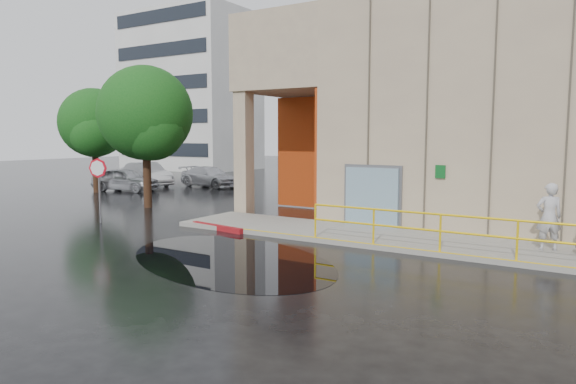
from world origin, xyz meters
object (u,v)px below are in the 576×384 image
Objects in this scene: red_curb at (217,227)px; tree_near at (147,117)px; car_a at (125,180)px; car_c at (210,177)px; person at (549,217)px; stop_sign at (98,176)px; tree_far at (94,125)px; car_b at (146,174)px.

red_curb is 0.38× the size of tree_near.
car_c is (2.54, 4.65, -0.05)m from car_a.
stop_sign is (-14.74, -2.89, 0.70)m from person.
person is at bearing 14.46° from stop_sign.
stop_sign is 4.75m from tree_near.
car_a is at bearing 61.39° from tree_far.
red_curb is 0.52× the size of car_b.
red_curb is at bearing -23.77° from tree_near.
tree_near is at bearing -149.18° from car_c.
car_c is 0.69× the size of tree_near.
car_c is 10.33m from tree_near.
car_b reaches higher than car_a.
stop_sign reaches higher than car_a.
stop_sign is at bearing -166.11° from red_curb.
person is at bearing 9.77° from red_curb.
tree_near is at bearing 114.53° from stop_sign.
car_b is at bearing 133.63° from stop_sign.
stop_sign is at bearing -68.84° from tree_near.
red_curb is at bearing -13.74° from person.
car_b is 11.07m from tree_near.
person is at bearing -114.15° from car_a.
car_c is at bearing 61.39° from tree_far.
red_curb is at bearing -130.00° from car_a.
tree_far is at bearing 146.01° from stop_sign.
stop_sign is 13.94m from car_c.
car_a is (-8.00, 8.12, -1.09)m from stop_sign.
car_b is at bearing 121.67° from car_c.
car_b is at bearing 137.64° from tree_near.
person is at bearing -9.20° from tree_far.
car_c is at bearing -39.81° from car_a.
car_a is (-12.67, 6.97, 0.60)m from red_curb.
stop_sign is at bearing -37.36° from tree_far.
red_curb is 15.01m from tree_far.
stop_sign is 1.01× the size of red_curb.
car_b is at bearing -42.12° from person.
person is 16.55m from tree_near.
red_curb is 17.10m from car_b.
car_a is at bearing 158.19° from car_c.
car_c is at bearing 131.10° from red_curb.
stop_sign is 0.52× the size of car_b.
person is 0.42× the size of car_c.
tree_near is (-16.24, 0.98, 3.01)m from person.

